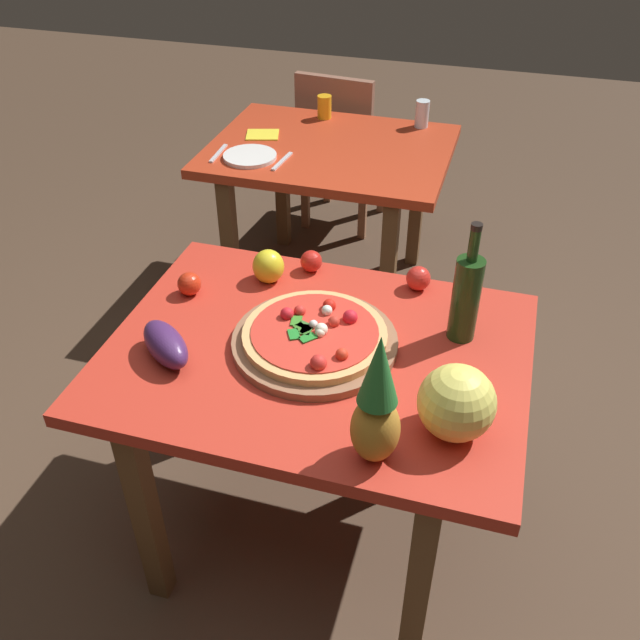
{
  "coord_description": "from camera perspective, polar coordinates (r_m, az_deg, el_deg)",
  "views": [
    {
      "loc": [
        0.42,
        -1.38,
        1.91
      ],
      "look_at": [
        -0.01,
        0.06,
        0.78
      ],
      "focal_mm": 38.98,
      "sensor_mm": 36.0,
      "label": 1
    }
  ],
  "objects": [
    {
      "name": "fork_utensil",
      "position": [
        3.0,
        -8.34,
        13.39
      ],
      "size": [
        0.02,
        0.18,
        0.01
      ],
      "primitive_type": "cube",
      "rotation": [
        0.0,
        0.0,
        0.05
      ],
      "color": "silver",
      "rests_on": "background_table"
    },
    {
      "name": "dinner_plate",
      "position": [
        2.94,
        -5.78,
        13.23
      ],
      "size": [
        0.22,
        0.22,
        0.02
      ],
      "primitive_type": "cylinder",
      "color": "white",
      "rests_on": "background_table"
    },
    {
      "name": "drinking_glass_water",
      "position": [
        3.26,
        8.38,
        16.4
      ],
      "size": [
        0.06,
        0.06,
        0.12
      ],
      "primitive_type": "cylinder",
      "color": "silver",
      "rests_on": "background_table"
    },
    {
      "name": "background_table",
      "position": [
        3.09,
        0.81,
        12.28
      ],
      "size": [
        1.02,
        0.79,
        0.73
      ],
      "color": "brown",
      "rests_on": "ground_plane"
    },
    {
      "name": "dining_chair",
      "position": [
        3.72,
        1.71,
        14.4
      ],
      "size": [
        0.44,
        0.44,
        0.85
      ],
      "rotation": [
        0.0,
        0.0,
        3.04
      ],
      "color": "#8D5E42",
      "rests_on": "ground_plane"
    },
    {
      "name": "tomato_beside_pepper",
      "position": [
        2.1,
        8.08,
        3.41
      ],
      "size": [
        0.07,
        0.07,
        0.07
      ],
      "primitive_type": "sphere",
      "color": "red",
      "rests_on": "display_table"
    },
    {
      "name": "knife_utensil",
      "position": [
        2.9,
        -3.13,
        12.89
      ],
      "size": [
        0.03,
        0.18,
        0.01
      ],
      "primitive_type": "cube",
      "rotation": [
        0.0,
        0.0,
        -0.09
      ],
      "color": "silver",
      "rests_on": "background_table"
    },
    {
      "name": "eggplant",
      "position": [
        1.86,
        -12.57,
        -1.95
      ],
      "size": [
        0.21,
        0.2,
        0.09
      ],
      "primitive_type": "ellipsoid",
      "rotation": [
        0.0,
        0.0,
        2.44
      ],
      "color": "#442457",
      "rests_on": "display_table"
    },
    {
      "name": "pizza",
      "position": [
        1.86,
        -0.37,
        -1.13
      ],
      "size": [
        0.39,
        0.39,
        0.06
      ],
      "color": "#E1A964",
      "rests_on": "pizza_board"
    },
    {
      "name": "drinking_glass_juice",
      "position": [
        3.33,
        0.36,
        17.09
      ],
      "size": [
        0.07,
        0.07,
        0.1
      ],
      "primitive_type": "cylinder",
      "color": "#F3A419",
      "rests_on": "background_table"
    },
    {
      "name": "napkin_folded",
      "position": [
        3.16,
        -4.74,
        14.92
      ],
      "size": [
        0.17,
        0.15,
        0.01
      ],
      "primitive_type": "cube",
      "rotation": [
        0.0,
        0.0,
        0.28
      ],
      "color": "yellow",
      "rests_on": "background_table"
    },
    {
      "name": "tomato_at_corner",
      "position": [
        2.16,
        -0.73,
        4.85
      ],
      "size": [
        0.07,
        0.07,
        0.07
      ],
      "primitive_type": "sphere",
      "color": "red",
      "rests_on": "display_table"
    },
    {
      "name": "pineapple_left",
      "position": [
        1.49,
        4.68,
        -7.1
      ],
      "size": [
        0.11,
        0.11,
        0.34
      ],
      "color": "#B9802A",
      "rests_on": "display_table"
    },
    {
      "name": "wine_bottle",
      "position": [
        1.88,
        11.9,
        1.9
      ],
      "size": [
        0.08,
        0.08,
        0.35
      ],
      "color": "#1B3915",
      "rests_on": "display_table"
    },
    {
      "name": "display_table",
      "position": [
        1.93,
        -0.27,
        -4.59
      ],
      "size": [
        1.12,
        0.85,
        0.73
      ],
      "color": "brown",
      "rests_on": "ground_plane"
    },
    {
      "name": "melon",
      "position": [
        1.61,
        11.15,
        -6.69
      ],
      "size": [
        0.18,
        0.18,
        0.18
      ],
      "primitive_type": "sphere",
      "color": "#E2D75F",
      "rests_on": "display_table"
    },
    {
      "name": "tomato_by_bottle",
      "position": [
        2.09,
        -10.68,
        2.93
      ],
      "size": [
        0.07,
        0.07,
        0.07
      ],
      "primitive_type": "sphere",
      "color": "red",
      "rests_on": "display_table"
    },
    {
      "name": "pizza_board",
      "position": [
        1.87,
        -0.43,
        -1.8
      ],
      "size": [
        0.45,
        0.45,
        0.02
      ],
      "primitive_type": "cylinder",
      "color": "#8D5E42",
      "rests_on": "display_table"
    },
    {
      "name": "ground_plane",
      "position": [
        2.4,
        -0.22,
        -15.96
      ],
      "size": [
        10.0,
        10.0,
        0.0
      ],
      "primitive_type": "plane",
      "color": "#4C3828"
    },
    {
      "name": "bell_pepper",
      "position": [
        2.12,
        -4.26,
        4.41
      ],
      "size": [
        0.1,
        0.1,
        0.11
      ],
      "primitive_type": "ellipsoid",
      "color": "yellow",
      "rests_on": "display_table"
    }
  ]
}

